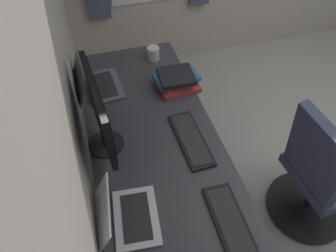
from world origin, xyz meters
TOP-DOWN VIEW (x-y plane):
  - wall_back at (0.00, 2.10)m, footprint 4.48×0.10m
  - desk at (0.12, 1.66)m, footprint 2.09×0.73m
  - drawer_pedestal at (-0.17, 1.69)m, footprint 0.40×0.51m
  - monitor_primary at (0.27, 1.93)m, footprint 0.54×0.20m
  - laptop_leftmost at (0.76, 1.93)m, footprint 0.35×0.32m
  - laptop_left at (-0.21, 1.92)m, footprint 0.33×0.32m
  - keyboard_main at (0.16, 1.46)m, footprint 0.42×0.15m
  - keyboard_spare at (-0.37, 1.45)m, footprint 0.42×0.15m
  - book_stack_near at (0.64, 1.40)m, footprint 0.25×0.30m
  - coffee_mug at (0.98, 1.47)m, footprint 0.13×0.09m
  - office_chair at (-0.14, 0.71)m, footprint 0.56×0.57m

SIDE VIEW (x-z plane):
  - drawer_pedestal at x=-0.17m, z-range 0.00..0.69m
  - office_chair at x=-0.14m, z-range -0.03..0.94m
  - desk at x=0.12m, z-range 0.30..1.03m
  - keyboard_main at x=0.16m, z-range 0.73..0.75m
  - keyboard_spare at x=-0.37m, z-range 0.73..0.75m
  - laptop_left at x=-0.21m, z-range 0.68..0.87m
  - coffee_mug at x=0.98m, z-range 0.73..0.83m
  - laptop_leftmost at x=0.76m, z-range 0.67..0.89m
  - book_stack_near at x=0.64m, z-range 0.73..0.84m
  - monitor_primary at x=0.27m, z-range 0.76..1.22m
  - wall_back at x=0.00m, z-range 0.00..2.60m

